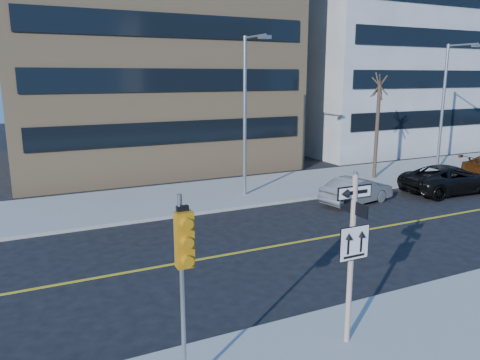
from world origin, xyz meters
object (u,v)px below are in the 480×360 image
parked_car_c (450,179)px  street_tree_west (380,88)px  sign_pole (352,249)px  streetlight_a (247,106)px  traffic_signal (184,256)px  streetlight_b (446,100)px  parked_car_b (357,190)px

parked_car_c → street_tree_west: bearing=21.6°
sign_pole → streetlight_a: streetlight_a is taller
sign_pole → traffic_signal: bearing=-177.9°
sign_pole → street_tree_west: bearing=46.7°
parked_car_c → streetlight_b: bearing=-40.4°
sign_pole → parked_car_b: sign_pole is taller
parked_car_c → streetlight_b: streetlight_b is taller
streetlight_a → streetlight_b: 14.00m
parked_car_c → parked_car_b: bearing=88.4°
street_tree_west → sign_pole: bearing=-133.3°
streetlight_a → street_tree_west: bearing=3.5°
sign_pole → street_tree_west: street_tree_west is taller
parked_car_c → streetlight_b: 6.53m
sign_pole → parked_car_b: 13.23m
parked_car_b → parked_car_c: size_ratio=0.73×
sign_pole → traffic_signal: 4.05m
street_tree_west → streetlight_b: bearing=-6.2°
streetlight_a → street_tree_west: streetlight_a is taller
parked_car_b → streetlight_a: 6.90m
traffic_signal → parked_car_c: (18.45, 9.66, -2.27)m
parked_car_b → parked_car_c: bearing=-104.9°
traffic_signal → street_tree_west: bearing=39.4°
streetlight_b → street_tree_west: size_ratio=1.26×
parked_car_c → streetlight_a: 11.80m
parked_car_c → streetlight_a: streetlight_a is taller
parked_car_b → streetlight_b: bearing=-81.2°
parked_car_b → streetlight_a: streetlight_a is taller
parked_car_b → streetlight_b: 10.86m
streetlight_a → parked_car_b: bearing=-36.1°
parked_car_b → streetlight_a: size_ratio=0.50×
street_tree_west → parked_car_c: bearing=-71.4°
parked_car_c → street_tree_west: 6.58m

